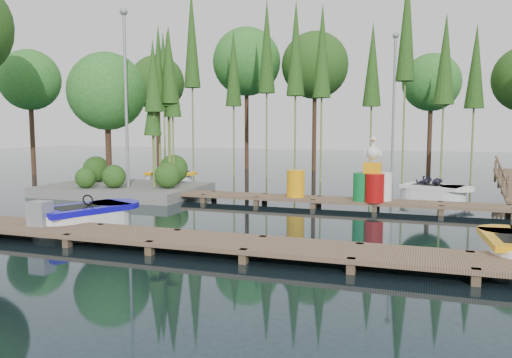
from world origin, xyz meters
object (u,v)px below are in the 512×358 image
(island, at_px, (121,116))
(utility_cabinet, at_px, (40,213))
(boat_blue, at_px, (85,218))
(boat_yellow_far, at_px, (169,177))
(drum_cluster, at_px, (373,182))
(yellow_barrel, at_px, (296,183))

(island, height_order, utility_cabinet, island)
(boat_blue, distance_m, utility_cabinet, 1.33)
(boat_yellow_far, distance_m, drum_cluster, 11.40)
(boat_blue, relative_size, utility_cabinet, 5.38)
(utility_cabinet, bearing_deg, island, 109.97)
(island, xyz_separation_m, drum_cluster, (10.24, -0.95, -2.26))
(yellow_barrel, bearing_deg, boat_yellow_far, 147.85)
(boat_blue, bearing_deg, utility_cabinet, -82.92)
(boat_blue, height_order, boat_yellow_far, boat_yellow_far)
(boat_blue, bearing_deg, island, 139.86)
(boat_yellow_far, xyz_separation_m, drum_cluster, (10.25, -4.93, 0.65))
(island, bearing_deg, utility_cabinet, -70.03)
(yellow_barrel, distance_m, drum_cluster, 2.67)
(drum_cluster, bearing_deg, yellow_barrel, 176.62)
(boat_blue, xyz_separation_m, utility_cabinet, (-0.37, -1.24, 0.31))
(utility_cabinet, distance_m, drum_cluster, 10.09)
(boat_yellow_far, relative_size, yellow_barrel, 2.97)
(utility_cabinet, bearing_deg, drum_cluster, 42.71)
(utility_cabinet, bearing_deg, boat_blue, 73.27)
(boat_blue, relative_size, boat_yellow_far, 1.17)
(utility_cabinet, height_order, yellow_barrel, yellow_barrel)
(boat_yellow_far, relative_size, drum_cluster, 1.32)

